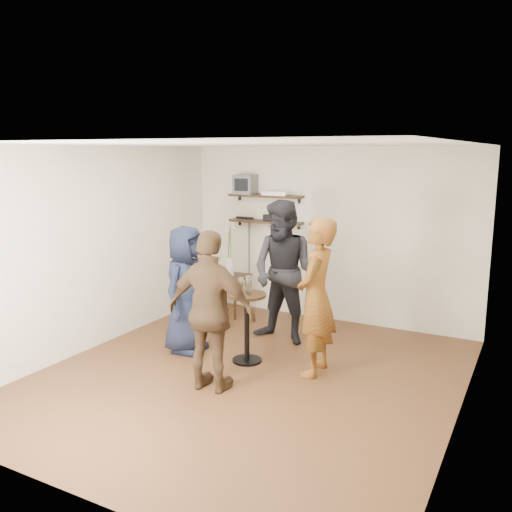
{
  "coord_description": "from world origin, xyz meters",
  "views": [
    {
      "loc": [
        2.81,
        -5.06,
        2.53
      ],
      "look_at": [
        -0.11,
        0.4,
        1.33
      ],
      "focal_mm": 38.0,
      "sensor_mm": 36.0,
      "label": 1
    }
  ],
  "objects": [
    {
      "name": "wine_glass_br",
      "position": [
        -0.22,
        0.42,
        1.0
      ],
      "size": [
        0.07,
        0.07,
        0.22
      ],
      "color": "silver",
      "rests_on": "drinks_table"
    },
    {
      "name": "radio",
      "position": [
        -0.91,
        2.38,
        1.52
      ],
      "size": [
        0.22,
        0.1,
        0.1
      ],
      "primitive_type": "cube",
      "color": "black",
      "rests_on": "shelf_lower"
    },
    {
      "name": "person_plaid",
      "position": [
        0.62,
        0.47,
        0.91
      ],
      "size": [
        0.48,
        0.69,
        1.82
      ],
      "primitive_type": "imported",
      "rotation": [
        0.0,
        0.0,
        -1.49
      ],
      "color": "red",
      "rests_on": "room"
    },
    {
      "name": "crt_monitor",
      "position": [
        -1.34,
        2.38,
        2.02
      ],
      "size": [
        0.32,
        0.3,
        0.3
      ],
      "primitive_type": "cube",
      "color": "#59595B",
      "rests_on": "shelf_upper"
    },
    {
      "name": "vase_lilies",
      "position": [
        -1.41,
        1.97,
        0.91
      ],
      "size": [
        0.19,
        0.19,
        0.91
      ],
      "rotation": [
        0.0,
        0.0,
        0.04
      ],
      "color": "white",
      "rests_on": "side_table"
    },
    {
      "name": "person_dark",
      "position": [
        -0.15,
        1.26,
        0.95
      ],
      "size": [
        1.0,
        0.81,
        1.91
      ],
      "primitive_type": "imported",
      "rotation": [
        0.0,
        0.0,
        -0.1
      ],
      "color": "black",
      "rests_on": "room"
    },
    {
      "name": "wine_glass_bl",
      "position": [
        -0.26,
        0.46,
        0.98
      ],
      "size": [
        0.06,
        0.06,
        0.18
      ],
      "color": "silver",
      "rests_on": "drinks_table"
    },
    {
      "name": "drinks_table",
      "position": [
        -0.24,
        0.4,
        0.55
      ],
      "size": [
        0.47,
        0.47,
        0.86
      ],
      "color": "black",
      "rests_on": "room"
    },
    {
      "name": "side_table",
      "position": [
        -1.41,
        1.97,
        0.52
      ],
      "size": [
        0.55,
        0.55,
        0.63
      ],
      "rotation": [
        0.0,
        0.0,
        0.04
      ],
      "color": "black",
      "rests_on": "room"
    },
    {
      "name": "person_navy",
      "position": [
        -1.1,
        0.37,
        0.81
      ],
      "size": [
        0.54,
        0.81,
        1.62
      ],
      "primitive_type": "imported",
      "rotation": [
        0.0,
        0.0,
        1.61
      ],
      "color": "black",
      "rests_on": "room"
    },
    {
      "name": "wine_glass_fl",
      "position": [
        -0.3,
        0.38,
        0.98
      ],
      "size": [
        0.06,
        0.06,
        0.19
      ],
      "color": "silver",
      "rests_on": "drinks_table"
    },
    {
      "name": "person_brown",
      "position": [
        -0.18,
        -0.46,
        0.87
      ],
      "size": [
        1.04,
        0.48,
        1.73
      ],
      "primitive_type": "imported",
      "rotation": [
        0.0,
        0.0,
        3.2
      ],
      "color": "#45301D",
      "rests_on": "room"
    },
    {
      "name": "room",
      "position": [
        0.0,
        0.0,
        1.3
      ],
      "size": [
        4.58,
        5.08,
        2.68
      ],
      "color": "#462316",
      "rests_on": "ground"
    },
    {
      "name": "shelf_lower",
      "position": [
        -1.0,
        2.38,
        1.45
      ],
      "size": [
        1.2,
        0.25,
        0.04
      ],
      "primitive_type": "cube",
      "color": "black",
      "rests_on": "room"
    },
    {
      "name": "power_strip",
      "position": [
        -1.4,
        2.42,
        1.48
      ],
      "size": [
        0.3,
        0.05,
        0.03
      ],
      "primitive_type": "cube",
      "color": "black",
      "rests_on": "shelf_lower"
    },
    {
      "name": "shelf_upper",
      "position": [
        -1.0,
        2.38,
        1.85
      ],
      "size": [
        1.2,
        0.25,
        0.04
      ],
      "primitive_type": "cube",
      "color": "black",
      "rests_on": "room"
    },
    {
      "name": "wine_glass_fr",
      "position": [
        -0.19,
        0.37,
        0.99
      ],
      "size": [
        0.06,
        0.06,
        0.19
      ],
      "color": "silver",
      "rests_on": "drinks_table"
    },
    {
      "name": "dvd_deck",
      "position": [
        -0.81,
        2.38,
        1.9
      ],
      "size": [
        0.4,
        0.24,
        0.06
      ],
      "primitive_type": "cube",
      "color": "silver",
      "rests_on": "shelf_upper"
    }
  ]
}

